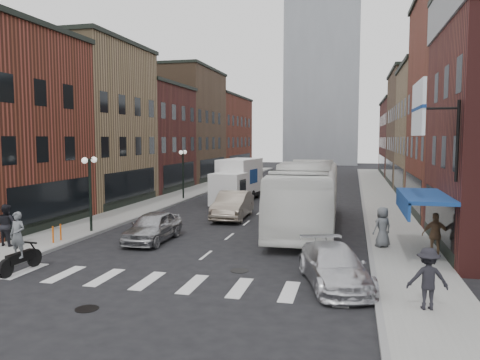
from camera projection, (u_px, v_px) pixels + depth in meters
The scene contains 29 objects.
ground at pixel (199, 261), 19.46m from camera, with size 160.00×160.00×0.00m, color black.
sidewalk_left at pixel (187, 193), 42.74m from camera, with size 3.00×74.00×0.15m, color gray.
sidewalk_right at pixel (381, 199), 38.76m from camera, with size 3.00×74.00×0.15m, color gray.
curb_left at pixel (203, 195), 42.40m from camera, with size 0.20×74.00×0.16m, color gray.
curb_right at pixel (362, 199), 39.12m from camera, with size 0.20×74.00×0.16m, color gray.
crosswalk_stripes at pixel (171, 283), 16.56m from camera, with size 12.00×2.20×0.01m, color silver.
bldg_left_mid_a at pixel (71, 124), 35.98m from camera, with size 10.30×10.20×12.30m.
bldg_left_mid_b at pixel (131, 138), 45.75m from camera, with size 10.30×10.20×10.30m.
bldg_left_far_a at pixel (173, 125), 56.26m from camera, with size 10.30×12.20×13.30m.
bldg_left_far_b at pixel (208, 134), 69.90m from camera, with size 10.30×16.20×11.30m.
bldg_right_mid_b at pixel (463, 131), 38.67m from camera, with size 10.30×10.20×11.30m.
bldg_right_far_a at pixel (440, 128), 49.28m from camera, with size 10.30×12.20×12.30m.
bldg_right_far_b at pixel (421, 138), 62.92m from camera, with size 10.30×16.20×10.30m.
awning_blue at pixel (420, 198), 19.55m from camera, with size 1.80×5.00×0.78m.
billboard_sign at pixel (421, 110), 17.38m from camera, with size 1.52×3.00×3.70m.
distant_tower at pixel (324, 38), 92.73m from camera, with size 14.00×14.00×50.00m, color #9399A0.
streetlamp_near at pixel (90, 180), 24.81m from camera, with size 0.32×1.22×4.11m.
streetlamp_far at pixel (183, 165), 38.36m from camera, with size 0.32×1.22×4.11m.
bike_rack at pixel (57, 233), 22.45m from camera, with size 0.08×0.68×0.80m.
box_truck at pixel (237, 181), 37.51m from camera, with size 2.93×8.02×3.40m.
motorcycle_rider at pixel (19, 244), 17.72m from camera, with size 0.66×2.30×2.34m.
transit_bus at pixel (307, 195), 26.42m from camera, with size 3.17×13.54×3.77m, color white.
sedan_left_near at pixel (153, 227), 23.09m from camera, with size 1.75×4.35×1.48m, color #A5A6AA.
sedan_left_far at pixel (233, 205), 29.68m from camera, with size 1.82×5.22×1.72m, color #B7A895.
curb_car at pixel (334, 266), 16.19m from camera, with size 1.92×4.73×1.37m, color silver.
ped_left_solo at pixel (6, 225), 21.58m from camera, with size 0.94×0.54×1.93m, color black.
ped_right_a at pixel (428, 278), 13.54m from camera, with size 1.17×0.58×1.81m, color black.
ped_right_b at pixel (436, 235), 19.54m from camera, with size 1.09×0.54×1.85m, color brown.
ped_right_c at pixel (382, 227), 21.29m from camera, with size 0.90×0.59×1.84m, color slate.
Camera 1 is at (6.17, -18.14, 5.11)m, focal length 35.00 mm.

